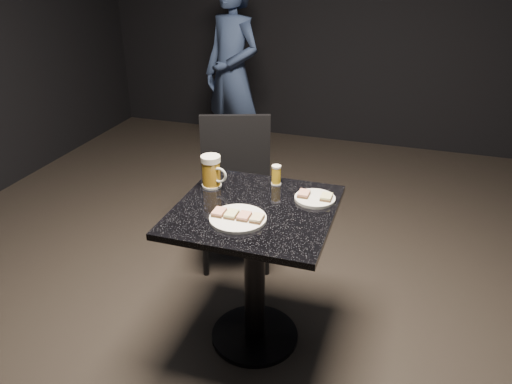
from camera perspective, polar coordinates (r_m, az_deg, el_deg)
floor at (r=2.66m, az=-0.14°, el=-16.18°), size 6.00×6.00×0.00m
plate_large at (r=2.13m, az=-2.08°, el=-3.05°), size 0.24×0.24×0.01m
plate_small at (r=2.31m, az=6.74°, el=-0.74°), size 0.19×0.19×0.01m
patron at (r=4.37m, az=-2.72°, el=13.24°), size 0.70×0.61×1.61m
table at (r=2.35m, az=-0.15°, el=-7.04°), size 0.70×0.70×0.75m
beer_mug at (r=2.40m, az=-5.10°, el=2.35°), size 0.14×0.10×0.16m
beer_tumbler at (r=2.43m, az=2.33°, el=1.95°), size 0.05×0.05×0.10m
chair at (r=3.06m, az=-2.34°, el=1.21°), size 0.55×0.55×0.89m
canapes_on_plate_large at (r=2.12m, az=-2.09°, el=-2.67°), size 0.22×0.07×0.02m
canapes_on_plate_small at (r=2.30m, az=6.76°, el=-0.38°), size 0.16×0.07×0.02m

